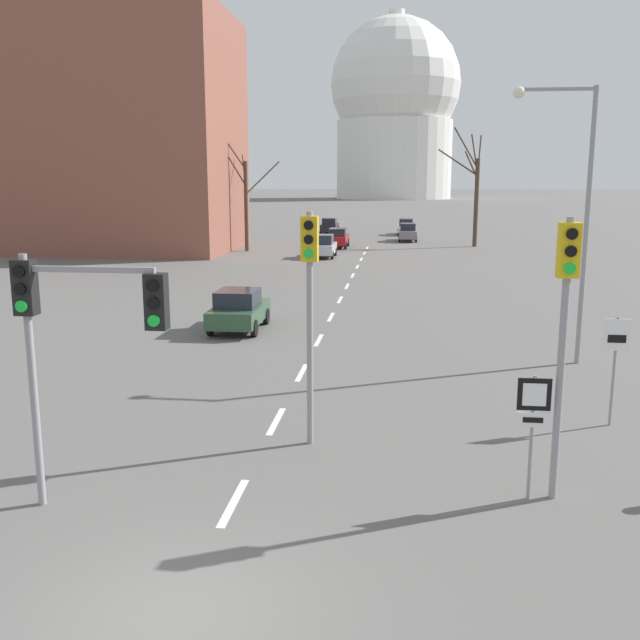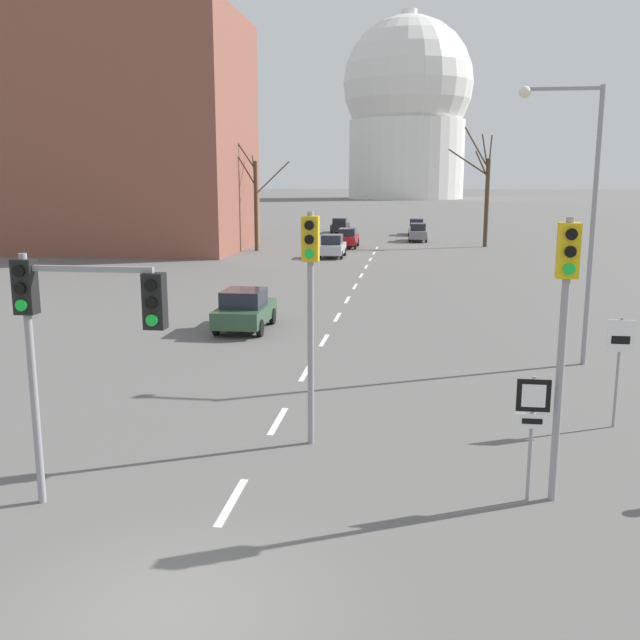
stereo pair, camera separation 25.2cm
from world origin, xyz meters
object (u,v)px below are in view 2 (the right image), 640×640
at_px(route_sign_post, 532,417).
at_px(sedan_distant_centre, 332,246).
at_px(street_lamp_right, 580,197).
at_px(sedan_far_right, 416,227).
at_px(sedan_near_right, 245,309).
at_px(sedan_far_left, 340,225).
at_px(traffic_signal_near_right, 564,308).
at_px(sedan_near_left, 348,238).
at_px(sedan_mid_centre, 418,232).
at_px(traffic_signal_near_left, 73,318).
at_px(speed_limit_sign, 619,354).
at_px(traffic_signal_centre_tall, 310,285).

height_order(route_sign_post, sedan_distant_centre, route_sign_post).
relative_size(street_lamp_right, sedan_far_right, 1.88).
height_order(sedan_near_right, sedan_far_left, sedan_far_left).
height_order(traffic_signal_near_right, sedan_far_left, traffic_signal_near_right).
distance_m(sedan_near_left, sedan_mid_centre, 9.39).
height_order(route_sign_post, sedan_mid_centre, route_sign_post).
bearing_deg(traffic_signal_near_right, sedan_far_left, 99.39).
relative_size(route_sign_post, sedan_distant_centre, 0.60).
bearing_deg(sedan_far_right, sedan_far_left, 166.88).
xyz_separation_m(traffic_signal_near_left, route_sign_post, (8.03, 1.24, -1.87)).
height_order(street_lamp_right, sedan_near_right, street_lamp_right).
relative_size(speed_limit_sign, sedan_distant_centre, 0.67).
relative_size(traffic_signal_near_left, sedan_far_right, 1.00).
distance_m(traffic_signal_centre_tall, speed_limit_sign, 7.54).
xyz_separation_m(sedan_near_right, sedan_mid_centre, (6.82, 41.71, 0.04)).
relative_size(speed_limit_sign, street_lamp_right, 0.31).
bearing_deg(sedan_near_left, traffic_signal_near_left, -90.09).
height_order(traffic_signal_centre_tall, speed_limit_sign, traffic_signal_centre_tall).
bearing_deg(traffic_signal_centre_tall, sedan_near_left, 94.39).
xyz_separation_m(speed_limit_sign, street_lamp_right, (0.16, 6.03, 3.48)).
relative_size(speed_limit_sign, sedan_near_left, 0.60).
bearing_deg(route_sign_post, sedan_near_left, 99.27).
height_order(sedan_near_left, sedan_distant_centre, sedan_distant_centre).
relative_size(traffic_signal_centre_tall, sedan_far_left, 1.16).
bearing_deg(sedan_distant_centre, street_lamp_right, -69.80).
bearing_deg(sedan_far_left, traffic_signal_near_left, -87.98).
height_order(traffic_signal_near_right, sedan_distant_centre, traffic_signal_near_right).
bearing_deg(traffic_signal_near_right, sedan_near_right, 123.14).
bearing_deg(traffic_signal_near_left, sedan_mid_centre, 83.89).
xyz_separation_m(sedan_mid_centre, sedan_far_left, (-8.47, 9.79, -0.03)).
bearing_deg(route_sign_post, sedan_mid_centre, 91.96).
distance_m(street_lamp_right, sedan_distant_centre, 32.65).
xyz_separation_m(speed_limit_sign, sedan_mid_centre, (-4.57, 51.53, -0.96)).
bearing_deg(sedan_distant_centre, sedan_near_left, 87.12).
xyz_separation_m(street_lamp_right, sedan_far_left, (-13.20, 55.29, -4.48)).
height_order(route_sign_post, sedan_near_left, route_sign_post).
relative_size(traffic_signal_near_left, traffic_signal_centre_tall, 0.89).
xyz_separation_m(sedan_near_left, sedan_far_left, (-2.44, 16.99, -0.02)).
distance_m(street_lamp_right, sedan_far_right, 53.76).
relative_size(traffic_signal_near_right, sedan_mid_centre, 1.20).
height_order(street_lamp_right, sedan_distant_centre, street_lamp_right).
height_order(sedan_near_left, sedan_far_right, sedan_far_right).
height_order(sedan_mid_centre, sedan_distant_centre, sedan_distant_centre).
xyz_separation_m(traffic_signal_centre_tall, sedan_distant_centre, (-3.96, 38.39, -2.76)).
relative_size(traffic_signal_centre_tall, sedan_mid_centre, 1.19).
xyz_separation_m(route_sign_post, street_lamp_right, (2.81, 10.41, 3.68)).
relative_size(street_lamp_right, sedan_distant_centre, 2.15).
relative_size(route_sign_post, sedan_far_left, 0.53).
relative_size(sedan_near_right, sedan_far_right, 0.85).
bearing_deg(sedan_mid_centre, sedan_near_left, -130.00).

